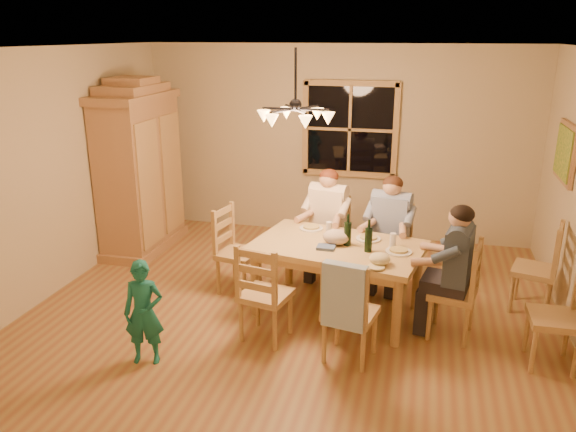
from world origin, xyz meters
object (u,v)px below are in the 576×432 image
(chair_spare_front, at_px, (552,334))
(adult_woman, at_px, (328,210))
(chair_near_right, at_px, (350,328))
(wine_bottle_b, at_px, (369,236))
(child, at_px, (144,313))
(armoire, at_px, (140,173))
(wine_bottle_a, at_px, (348,230))
(dining_table, at_px, (338,254))
(chair_end_right, at_px, (451,307))
(chair_spare_back, at_px, (532,283))
(chair_far_left, at_px, (327,253))
(chair_far_right, at_px, (388,263))
(chair_near_left, at_px, (266,309))
(chair_end_left, at_px, (239,266))
(adult_plaid_man, at_px, (391,219))
(chandelier, at_px, (295,115))
(adult_slate_man, at_px, (456,255))

(chair_spare_front, bearing_deg, adult_woman, 57.45)
(chair_near_right, distance_m, wine_bottle_b, 0.98)
(child, bearing_deg, wine_bottle_b, 20.76)
(armoire, distance_m, wine_bottle_a, 3.20)
(dining_table, xyz_separation_m, adult_woman, (-0.26, 0.87, 0.18))
(chair_near_right, relative_size, chair_end_right, 1.00)
(dining_table, bearing_deg, chair_spare_back, 15.09)
(chair_far_left, relative_size, chair_far_right, 1.00)
(chair_near_left, relative_size, chair_end_left, 1.00)
(wine_bottle_a, distance_m, child, 2.15)
(child, bearing_deg, chair_near_left, 21.74)
(wine_bottle_a, bearing_deg, chair_near_right, -79.18)
(chair_near_right, xyz_separation_m, adult_plaid_man, (0.22, 1.59, 0.54))
(chandelier, height_order, child, chandelier)
(chair_spare_front, bearing_deg, adult_plaid_man, 49.68)
(wine_bottle_a, bearing_deg, chair_near_left, -133.21)
(chandelier, distance_m, chair_spare_front, 3.07)
(chair_far_right, bearing_deg, chair_spare_back, -175.75)
(adult_plaid_man, bearing_deg, chair_near_left, 64.80)
(chair_near_right, distance_m, chair_end_left, 1.80)
(armoire, bearing_deg, chair_near_left, -40.12)
(chair_far_left, bearing_deg, child, 72.13)
(armoire, xyz_separation_m, chair_end_right, (4.02, -1.45, -0.75))
(armoire, bearing_deg, adult_woman, -7.80)
(adult_slate_man, xyz_separation_m, child, (-2.66, -1.14, -0.36))
(chandelier, xyz_separation_m, adult_plaid_man, (0.92, 0.77, -1.24))
(chair_far_right, height_order, wine_bottle_b, wine_bottle_b)
(adult_slate_man, relative_size, chair_spare_front, 0.88)
(chair_far_right, height_order, chair_near_left, same)
(chair_near_right, height_order, adult_plaid_man, adult_plaid_man)
(adult_slate_man, bearing_deg, armoire, 81.23)
(chair_end_left, bearing_deg, chandelier, 80.13)
(chair_near_right, bearing_deg, child, -153.28)
(chair_end_left, distance_m, adult_woman, 1.23)
(chair_near_left, distance_m, adult_woman, 1.69)
(armoire, height_order, wine_bottle_a, armoire)
(chair_near_left, bearing_deg, dining_table, 62.10)
(chair_near_left, height_order, chair_spare_back, same)
(chair_near_left, height_order, chair_near_right, same)
(adult_plaid_man, relative_size, chair_spare_front, 0.88)
(chair_end_right, distance_m, wine_bottle_a, 1.25)
(chair_far_left, xyz_separation_m, adult_plaid_man, (0.74, -0.15, 0.54))
(chandelier, relative_size, chair_end_left, 0.78)
(chandelier, height_order, chair_spare_back, chandelier)
(chair_near_left, distance_m, wine_bottle_a, 1.16)
(armoire, distance_m, chair_far_left, 2.73)
(wine_bottle_b, bearing_deg, adult_plaid_man, 79.45)
(armoire, bearing_deg, chair_end_left, -30.36)
(chair_spare_front, bearing_deg, chandelier, 77.91)
(chair_far_right, height_order, adult_woman, adult_woman)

